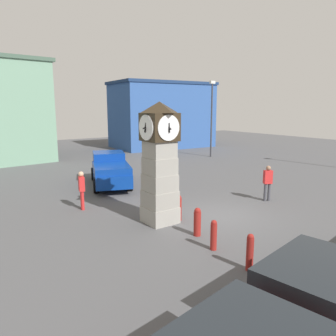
{
  "coord_description": "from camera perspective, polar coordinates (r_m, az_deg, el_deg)",
  "views": [
    {
      "loc": [
        -9.42,
        -9.6,
        4.61
      ],
      "look_at": [
        -0.97,
        2.33,
        1.82
      ],
      "focal_mm": 35.0,
      "sensor_mm": 36.0,
      "label": 1
    }
  ],
  "objects": [
    {
      "name": "ground_plane",
      "position": [
        14.22,
        8.75,
        -8.26
      ],
      "size": [
        71.11,
        71.11,
        0.0
      ],
      "primitive_type": "plane",
      "color": "#4C4C4F"
    },
    {
      "name": "clock_tower",
      "position": [
        12.74,
        -1.46,
        0.95
      ],
      "size": [
        1.46,
        1.55,
        4.77
      ],
      "color": "gray",
      "rests_on": "ground_plane"
    },
    {
      "name": "bollard_near_tower",
      "position": [
        13.41,
        1.89,
        -6.89
      ],
      "size": [
        0.23,
        0.23,
        1.06
      ],
      "color": "maroon",
      "rests_on": "ground_plane"
    },
    {
      "name": "bollard_mid_row",
      "position": [
        11.92,
        5.13,
        -9.27
      ],
      "size": [
        0.26,
        0.26,
        1.04
      ],
      "color": "maroon",
      "rests_on": "ground_plane"
    },
    {
      "name": "bollard_far_row",
      "position": [
        10.88,
        7.95,
        -11.44
      ],
      "size": [
        0.21,
        0.21,
        1.01
      ],
      "color": "maroon",
      "rests_on": "ground_plane"
    },
    {
      "name": "bollard_end_row",
      "position": [
        9.8,
        14.07,
        -13.99
      ],
      "size": [
        0.21,
        0.21,
        1.09
      ],
      "color": "maroon",
      "rests_on": "ground_plane"
    },
    {
      "name": "car_near_tower",
      "position": [
        7.99,
        24.89,
        -19.0
      ],
      "size": [
        4.74,
        2.64,
        1.51
      ],
      "color": "navy",
      "rests_on": "ground_plane"
    },
    {
      "name": "pickup_truck",
      "position": [
        19.48,
        -10.05,
        -0.27
      ],
      "size": [
        3.64,
        5.62,
        1.85
      ],
      "color": "navy",
      "rests_on": "ground_plane"
    },
    {
      "name": "pedestrian_near_bench",
      "position": [
        15.15,
        -14.8,
        -3.35
      ],
      "size": [
        0.32,
        0.44,
        1.74
      ],
      "color": "red",
      "rests_on": "ground_plane"
    },
    {
      "name": "pedestrian_crossing_lot",
      "position": [
        16.7,
        16.97,
        -2.13
      ],
      "size": [
        0.47,
        0.4,
        1.76
      ],
      "color": "#3F3F47",
      "rests_on": "ground_plane"
    },
    {
      "name": "street_lamp_near_road",
      "position": [
        30.06,
        7.61,
        9.31
      ],
      "size": [
        0.5,
        0.24,
        6.77
      ],
      "color": "#333338",
      "rests_on": "ground_plane"
    },
    {
      "name": "storefront_low_left",
      "position": [
        37.41,
        -1.08,
        9.23
      ],
      "size": [
        11.38,
        7.3,
        7.18
      ],
      "color": "#2D5193",
      "rests_on": "ground_plane"
    }
  ]
}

